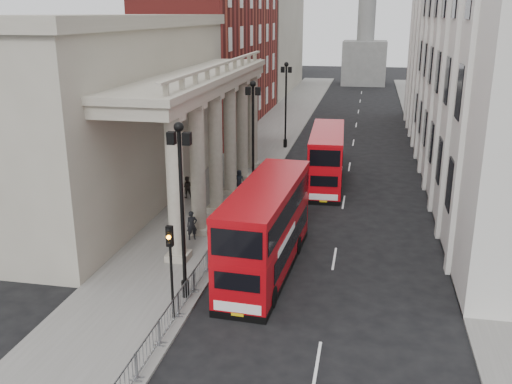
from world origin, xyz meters
TOP-DOWN VIEW (x-y plane):
  - ground at (0.00, 0.00)m, footprint 260.00×260.00m
  - sidewalk_west at (-3.00, 30.00)m, footprint 6.00×140.00m
  - sidewalk_east at (13.50, 30.00)m, footprint 3.00×140.00m
  - kerb at (-0.05, 30.00)m, footprint 0.20×140.00m
  - portico_building at (-10.50, 18.00)m, footprint 9.00×28.00m
  - brick_building at (-10.50, 48.00)m, footprint 9.00×32.00m
  - west_building_far at (-10.50, 80.00)m, footprint 9.00×30.00m
  - east_building at (16.00, 32.00)m, footprint 8.00×55.00m
  - lamp_post_south at (-0.60, 4.00)m, footprint 1.05×0.44m
  - lamp_post_mid at (-0.60, 20.00)m, footprint 1.05×0.44m
  - lamp_post_north at (-0.60, 36.00)m, footprint 1.05×0.44m
  - traffic_light at (-0.50, 1.98)m, footprint 0.28×0.33m
  - crowd_barriers at (-0.35, 2.23)m, footprint 0.50×18.75m
  - bus_near at (2.57, 7.81)m, footprint 3.21×10.94m
  - bus_far at (4.40, 23.98)m, footprint 2.88×10.16m
  - pedestrian_a at (-2.42, 10.89)m, footprint 0.75×0.68m
  - pedestrian_b at (-5.19, 18.52)m, footprint 0.92×0.82m
  - pedestrian_c at (-1.90, 21.07)m, footprint 0.80×0.57m

SIDE VIEW (x-z plane):
  - ground at x=0.00m, z-range 0.00..0.00m
  - sidewalk_west at x=-3.00m, z-range 0.00..0.12m
  - sidewalk_east at x=13.50m, z-range 0.00..0.12m
  - kerb at x=-0.05m, z-range 0.00..0.14m
  - crowd_barriers at x=-0.35m, z-range 0.12..1.22m
  - pedestrian_c at x=-1.90m, z-range 0.12..1.66m
  - pedestrian_b at x=-5.19m, z-range 0.12..1.69m
  - pedestrian_a at x=-2.42m, z-range 0.12..1.85m
  - bus_far at x=4.40m, z-range 0.10..4.44m
  - bus_near at x=2.57m, z-range 0.11..4.77m
  - traffic_light at x=-0.50m, z-range 0.96..5.26m
  - lamp_post_south at x=-0.60m, z-range 0.75..9.07m
  - lamp_post_mid at x=-0.60m, z-range 0.75..9.07m
  - lamp_post_north at x=-0.60m, z-range 0.75..9.07m
  - portico_building at x=-10.50m, z-range 0.00..12.00m
  - west_building_far at x=-10.50m, z-range 0.00..20.00m
  - brick_building at x=-10.50m, z-range 0.00..22.00m
  - east_building at x=16.00m, z-range 0.00..25.00m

